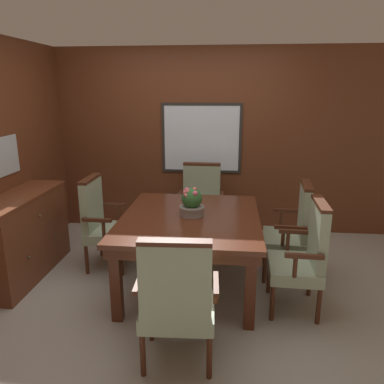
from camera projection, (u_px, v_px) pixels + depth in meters
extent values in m
plane|color=#A39E93|center=(174.00, 289.00, 3.71)|extent=(14.00, 14.00, 0.00)
cube|color=#5B2D19|center=(192.00, 142.00, 5.06)|extent=(7.20, 0.06, 2.45)
cube|color=white|center=(201.00, 138.00, 5.00)|extent=(1.00, 0.01, 0.86)
cube|color=#282623|center=(202.00, 104.00, 4.87)|extent=(1.07, 0.02, 0.04)
cube|color=#282623|center=(201.00, 171.00, 5.11)|extent=(1.07, 0.02, 0.03)
cube|color=#282623|center=(163.00, 138.00, 5.04)|extent=(0.04, 0.02, 0.86)
cube|color=#282623|center=(240.00, 139.00, 4.94)|extent=(0.03, 0.02, 0.86)
cube|color=#4C2314|center=(116.00, 283.00, 3.14)|extent=(0.09, 0.09, 0.69)
cube|color=#4C2314|center=(250.00, 290.00, 3.03)|extent=(0.09, 0.09, 0.69)
cube|color=#4C2314|center=(149.00, 227.00, 4.40)|extent=(0.09, 0.09, 0.69)
cube|color=#4C2314|center=(245.00, 231.00, 4.30)|extent=(0.09, 0.09, 0.69)
cube|color=#4C2314|center=(190.00, 225.00, 3.64)|extent=(1.26, 1.47, 0.09)
cube|color=#4C2314|center=(190.00, 218.00, 3.62)|extent=(1.32, 1.53, 0.04)
cylinder|color=#472314|center=(269.00, 277.00, 3.61)|extent=(0.04, 0.04, 0.33)
cylinder|color=#472314|center=(272.00, 303.00, 3.18)|extent=(0.04, 0.04, 0.33)
cylinder|color=#472314|center=(310.00, 280.00, 3.56)|extent=(0.04, 0.04, 0.33)
cylinder|color=#472314|center=(319.00, 306.00, 3.13)|extent=(0.04, 0.04, 0.33)
cube|color=#93A384|center=(294.00, 268.00, 3.31)|extent=(0.46, 0.53, 0.11)
cube|color=#93A384|center=(318.00, 235.00, 3.20)|extent=(0.10, 0.48, 0.54)
cube|color=#472314|center=(321.00, 203.00, 3.12)|extent=(0.10, 0.48, 0.03)
cylinder|color=#472314|center=(288.00, 241.00, 3.53)|extent=(0.04, 0.04, 0.19)
cube|color=#472314|center=(296.00, 232.00, 3.49)|extent=(0.31, 0.05, 0.04)
cylinder|color=#472314|center=(295.00, 266.00, 3.02)|extent=(0.04, 0.04, 0.19)
cube|color=#472314|center=(304.00, 256.00, 2.99)|extent=(0.31, 0.05, 0.04)
cylinder|color=#472314|center=(122.00, 261.00, 3.94)|extent=(0.04, 0.04, 0.33)
cylinder|color=#472314|center=(133.00, 244.00, 4.38)|extent=(0.04, 0.04, 0.33)
cylinder|color=#472314|center=(87.00, 259.00, 3.98)|extent=(0.04, 0.04, 0.33)
cylinder|color=#472314|center=(101.00, 242.00, 4.42)|extent=(0.04, 0.04, 0.33)
cube|color=#93A384|center=(110.00, 233.00, 4.12)|extent=(0.44, 0.52, 0.11)
cube|color=#93A384|center=(92.00, 204.00, 4.05)|extent=(0.08, 0.47, 0.54)
cube|color=#472314|center=(90.00, 179.00, 3.98)|extent=(0.09, 0.47, 0.03)
cylinder|color=#472314|center=(104.00, 229.00, 3.82)|extent=(0.04, 0.04, 0.19)
cube|color=#472314|center=(97.00, 220.00, 3.80)|extent=(0.31, 0.04, 0.04)
cylinder|color=#472314|center=(119.00, 212.00, 4.33)|extent=(0.04, 0.04, 0.19)
cube|color=#472314|center=(113.00, 205.00, 4.31)|extent=(0.31, 0.04, 0.04)
cylinder|color=#472314|center=(210.00, 323.00, 2.90)|extent=(0.04, 0.04, 0.33)
cylinder|color=#472314|center=(151.00, 321.00, 2.92)|extent=(0.04, 0.04, 0.33)
cylinder|color=#472314|center=(209.00, 357.00, 2.53)|extent=(0.04, 0.04, 0.33)
cylinder|color=#472314|center=(143.00, 355.00, 2.56)|extent=(0.04, 0.04, 0.33)
cube|color=#93A384|center=(178.00, 311.00, 2.67)|extent=(0.54, 0.47, 0.11)
cube|color=#93A384|center=(175.00, 283.00, 2.41)|extent=(0.48, 0.10, 0.54)
cube|color=#472314|center=(175.00, 243.00, 2.33)|extent=(0.48, 0.11, 0.03)
cylinder|color=#472314|center=(216.00, 291.00, 2.65)|extent=(0.04, 0.04, 0.19)
cube|color=#472314|center=(216.00, 284.00, 2.56)|extent=(0.05, 0.31, 0.04)
cylinder|color=#472314|center=(141.00, 289.00, 2.67)|extent=(0.04, 0.04, 0.19)
cube|color=#472314|center=(139.00, 282.00, 2.59)|extent=(0.05, 0.31, 0.04)
cylinder|color=#472314|center=(180.00, 235.00, 4.65)|extent=(0.04, 0.04, 0.33)
cylinder|color=#472314|center=(217.00, 237.00, 4.59)|extent=(0.04, 0.04, 0.33)
cylinder|color=#472314|center=(185.00, 224.00, 5.01)|extent=(0.04, 0.04, 0.33)
cylinder|color=#472314|center=(219.00, 226.00, 4.96)|extent=(0.04, 0.04, 0.33)
cube|color=#93A384|center=(200.00, 214.00, 4.74)|extent=(0.53, 0.45, 0.11)
cube|color=#93A384|center=(202.00, 186.00, 4.83)|extent=(0.48, 0.09, 0.54)
cube|color=#472314|center=(202.00, 164.00, 4.75)|extent=(0.48, 0.10, 0.03)
cylinder|color=#472314|center=(179.00, 203.00, 4.71)|extent=(0.04, 0.04, 0.19)
cube|color=#472314|center=(180.00, 194.00, 4.74)|extent=(0.04, 0.31, 0.04)
cylinder|color=#472314|center=(221.00, 204.00, 4.64)|extent=(0.04, 0.04, 0.19)
cube|color=#472314|center=(222.00, 195.00, 4.68)|extent=(0.04, 0.31, 0.04)
cylinder|color=#472314|center=(265.00, 249.00, 4.23)|extent=(0.04, 0.04, 0.33)
cylinder|color=#472314|center=(265.00, 268.00, 3.79)|extent=(0.04, 0.04, 0.33)
cylinder|color=#472314|center=(300.00, 252.00, 4.16)|extent=(0.04, 0.04, 0.33)
cylinder|color=#472314|center=(303.00, 271.00, 3.73)|extent=(0.04, 0.04, 0.33)
cube|color=#93A384|center=(284.00, 240.00, 3.92)|extent=(0.49, 0.55, 0.11)
cube|color=#93A384|center=(305.00, 212.00, 3.80)|extent=(0.12, 0.48, 0.54)
cube|color=#472314|center=(307.00, 185.00, 3.72)|extent=(0.13, 0.48, 0.03)
cylinder|color=#472314|center=(281.00, 218.00, 4.13)|extent=(0.04, 0.04, 0.19)
cube|color=#472314|center=(288.00, 211.00, 4.10)|extent=(0.31, 0.06, 0.04)
cylinder|color=#472314|center=(283.00, 236.00, 3.63)|extent=(0.04, 0.04, 0.19)
cube|color=#472314|center=(291.00, 228.00, 3.59)|extent=(0.31, 0.06, 0.04)
cylinder|color=gray|center=(192.00, 211.00, 3.62)|extent=(0.22, 0.22, 0.09)
cylinder|color=gray|center=(192.00, 207.00, 3.61)|extent=(0.24, 0.24, 0.02)
sphere|color=#2D602D|center=(192.00, 198.00, 3.58)|extent=(0.20, 0.20, 0.20)
sphere|color=#DB6261|center=(187.00, 192.00, 3.53)|extent=(0.04, 0.04, 0.04)
sphere|color=#D55469|center=(190.00, 192.00, 3.65)|extent=(0.05, 0.05, 0.05)
sphere|color=#E35774|center=(195.00, 193.00, 3.51)|extent=(0.05, 0.05, 0.05)
sphere|color=#D3665C|center=(186.00, 194.00, 3.65)|extent=(0.05, 0.05, 0.05)
sphere|color=#ED5F56|center=(195.00, 189.00, 3.55)|extent=(0.04, 0.04, 0.04)
sphere|color=#E04F6D|center=(187.00, 190.00, 3.55)|extent=(0.05, 0.05, 0.05)
sphere|color=#DA6265|center=(185.00, 192.00, 3.54)|extent=(0.05, 0.05, 0.05)
sphere|color=#DD6A6B|center=(186.00, 195.00, 3.51)|extent=(0.04, 0.04, 0.04)
cube|color=brown|center=(23.00, 237.00, 3.88)|extent=(0.41, 1.26, 0.86)
cube|color=brown|center=(18.00, 196.00, 3.76)|extent=(0.42, 1.29, 0.02)
sphere|color=#4C422D|center=(40.00, 216.00, 3.80)|extent=(0.03, 0.03, 0.03)
sphere|color=#4C422D|center=(29.00, 257.00, 3.61)|extent=(0.03, 0.03, 0.03)
sphere|color=#4C422D|center=(56.00, 235.00, 4.16)|extent=(0.03, 0.03, 0.03)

